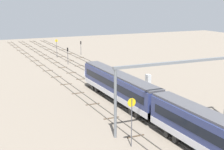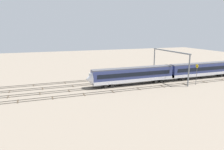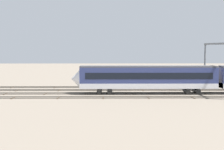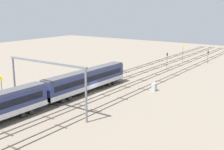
{
  "view_description": "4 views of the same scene",
  "coord_description": "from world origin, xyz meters",
  "px_view_note": "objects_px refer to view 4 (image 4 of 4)",
  "views": [
    {
      "loc": [
        -49.52,
        26.06,
        16.93
      ],
      "look_at": [
        5.78,
        0.45,
        3.19
      ],
      "focal_mm": 54.22,
      "sensor_mm": 36.0,
      "label": 1
    },
    {
      "loc": [
        24.61,
        53.94,
        15.29
      ],
      "look_at": [
        5.99,
        2.55,
        3.35
      ],
      "focal_mm": 33.35,
      "sensor_mm": 36.0,
      "label": 2
    },
    {
      "loc": [
        6.37,
        57.53,
        8.29
      ],
      "look_at": [
        5.85,
        0.22,
        3.16
      ],
      "focal_mm": 50.68,
      "sensor_mm": 36.0,
      "label": 3
    },
    {
      "loc": [
        -47.72,
        -37.4,
        17.88
      ],
      "look_at": [
        4.75,
        -0.7,
        3.25
      ],
      "focal_mm": 47.18,
      "sensor_mm": 36.0,
      "label": 4
    }
  ],
  "objects_px": {
    "speed_sign_mid_trackside": "(2,87)",
    "relay_cabinet": "(154,87)",
    "signal_light_trackside_approach": "(208,55)",
    "speed_sign_near_foreground": "(183,52)",
    "signal_light_trackside_departure": "(167,58)",
    "overhead_gantry": "(46,74)"
  },
  "relations": [
    {
      "from": "speed_sign_near_foreground",
      "to": "relay_cabinet",
      "type": "relative_size",
      "value": 3.09
    },
    {
      "from": "speed_sign_mid_trackside",
      "to": "signal_light_trackside_departure",
      "type": "distance_m",
      "value": 52.71
    },
    {
      "from": "overhead_gantry",
      "to": "signal_light_trackside_departure",
      "type": "xyz_separation_m",
      "value": [
        48.77,
        -0.4,
        -3.81
      ]
    },
    {
      "from": "speed_sign_mid_trackside",
      "to": "signal_light_trackside_approach",
      "type": "height_order",
      "value": "speed_sign_mid_trackside"
    },
    {
      "from": "signal_light_trackside_approach",
      "to": "signal_light_trackside_departure",
      "type": "relative_size",
      "value": 0.95
    },
    {
      "from": "overhead_gantry",
      "to": "speed_sign_near_foreground",
      "type": "xyz_separation_m",
      "value": [
        60.51,
        -0.75,
        -3.35
      ]
    },
    {
      "from": "speed_sign_mid_trackside",
      "to": "relay_cabinet",
      "type": "xyz_separation_m",
      "value": [
        25.88,
        -17.72,
        -3.0
      ]
    },
    {
      "from": "speed_sign_near_foreground",
      "to": "relay_cabinet",
      "type": "distance_m",
      "value": 38.88
    },
    {
      "from": "speed_sign_mid_trackside",
      "to": "signal_light_trackside_departure",
      "type": "bearing_deg",
      "value": -9.55
    },
    {
      "from": "speed_sign_near_foreground",
      "to": "signal_light_trackside_departure",
      "type": "height_order",
      "value": "speed_sign_near_foreground"
    },
    {
      "from": "speed_sign_mid_trackside",
      "to": "speed_sign_near_foreground",
      "type": "bearing_deg",
      "value": -8.12
    },
    {
      "from": "signal_light_trackside_approach",
      "to": "relay_cabinet",
      "type": "xyz_separation_m",
      "value": [
        -39.34,
        -0.58,
        -1.93
      ]
    },
    {
      "from": "overhead_gantry",
      "to": "relay_cabinet",
      "type": "xyz_separation_m",
      "value": [
        22.68,
        -9.38,
        -5.88
      ]
    },
    {
      "from": "signal_light_trackside_approach",
      "to": "signal_light_trackside_departure",
      "type": "distance_m",
      "value": 15.69
    },
    {
      "from": "speed_sign_mid_trackside",
      "to": "signal_light_trackside_approach",
      "type": "bearing_deg",
      "value": -14.73
    },
    {
      "from": "speed_sign_near_foreground",
      "to": "signal_light_trackside_approach",
      "type": "xyz_separation_m",
      "value": [
        1.51,
        -8.05,
        -0.6
      ]
    },
    {
      "from": "signal_light_trackside_departure",
      "to": "relay_cabinet",
      "type": "relative_size",
      "value": 2.56
    },
    {
      "from": "relay_cabinet",
      "to": "speed_sign_near_foreground",
      "type": "bearing_deg",
      "value": 12.84
    },
    {
      "from": "signal_light_trackside_departure",
      "to": "overhead_gantry",
      "type": "bearing_deg",
      "value": 179.52
    },
    {
      "from": "speed_sign_near_foreground",
      "to": "relay_cabinet",
      "type": "height_order",
      "value": "speed_sign_near_foreground"
    },
    {
      "from": "speed_sign_mid_trackside",
      "to": "signal_light_trackside_departure",
      "type": "height_order",
      "value": "speed_sign_mid_trackside"
    },
    {
      "from": "signal_light_trackside_approach",
      "to": "signal_light_trackside_departure",
      "type": "xyz_separation_m",
      "value": [
        -13.25,
        8.4,
        0.13
      ]
    }
  ]
}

